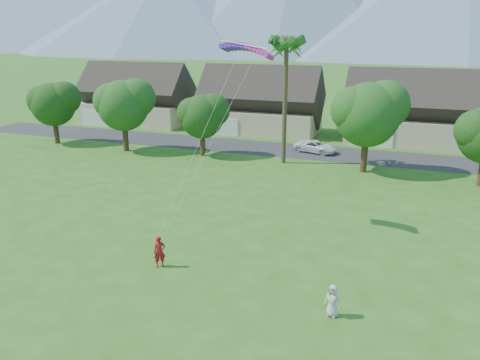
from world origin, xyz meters
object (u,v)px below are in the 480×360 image
at_px(parked_car, 316,147).
at_px(parafoil_kite, 247,47).
at_px(kite_flyer, 160,252).
at_px(watcher, 333,301).

bearing_deg(parked_car, parafoil_kite, -166.52).
height_order(kite_flyer, parafoil_kite, parafoil_kite).
height_order(watcher, parked_car, watcher).
bearing_deg(watcher, kite_flyer, -176.34).
bearing_deg(parked_car, kite_flyer, -171.03).
distance_m(parked_car, parafoil_kite, 24.61).
relative_size(kite_flyer, parked_car, 0.39).
relative_size(kite_flyer, watcher, 1.14).
bearing_deg(kite_flyer, parafoil_kite, 34.56).
height_order(kite_flyer, parked_car, kite_flyer).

